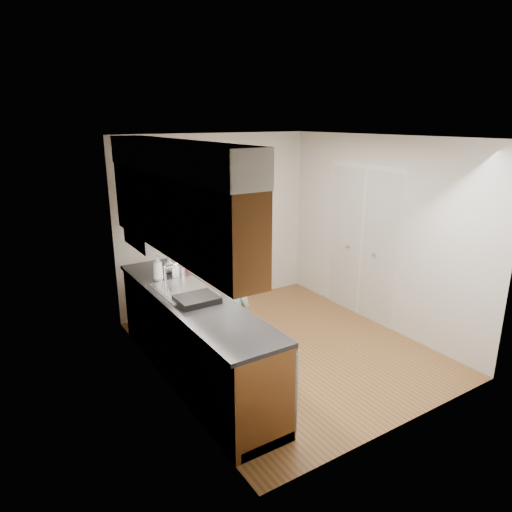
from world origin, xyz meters
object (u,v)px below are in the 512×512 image
(soap_bottle_a, at_px, (158,268))
(steel_can, at_px, (182,273))
(person, at_px, (236,290))
(soap_bottle_b, at_px, (176,269))
(dish_rack, at_px, (197,299))
(soda_can, at_px, (184,267))
(soap_bottle_c, at_px, (169,265))

(soap_bottle_a, distance_m, steel_can, 0.28)
(person, bearing_deg, soap_bottle_b, 50.71)
(soap_bottle_b, relative_size, steel_can, 1.46)
(soap_bottle_b, distance_m, dish_rack, 0.83)
(soap_bottle_b, relative_size, soda_can, 1.47)
(person, height_order, soap_bottle_a, person)
(soap_bottle_b, distance_m, steel_can, 0.09)
(person, height_order, soap_bottle_b, person)
(person, relative_size, soda_can, 13.59)
(soda_can, bearing_deg, soap_bottle_a, -163.88)
(soap_bottle_b, bearing_deg, dish_rack, -98.54)
(soap_bottle_a, height_order, soap_bottle_b, soap_bottle_a)
(soap_bottle_a, bearing_deg, soap_bottle_b, -1.41)
(soap_bottle_c, xyz_separation_m, soda_can, (0.16, -0.08, -0.03))
(soap_bottle_c, height_order, dish_rack, soap_bottle_c)
(person, bearing_deg, soda_can, 36.15)
(soap_bottle_a, bearing_deg, dish_rack, -84.15)
(person, distance_m, soap_bottle_c, 0.92)
(steel_can, bearing_deg, soda_can, 60.24)
(soap_bottle_b, height_order, steel_can, soap_bottle_b)
(soap_bottle_a, xyz_separation_m, soda_can, (0.36, 0.11, -0.09))
(soap_bottle_b, xyz_separation_m, dish_rack, (-0.12, -0.82, -0.06))
(person, bearing_deg, steel_can, 51.10)
(person, xyz_separation_m, dish_rack, (-0.58, -0.24, 0.10))
(person, relative_size, dish_rack, 4.27)
(dish_rack, bearing_deg, soap_bottle_a, 95.89)
(person, bearing_deg, dish_rack, 124.63)
(soda_can, relative_size, dish_rack, 0.31)
(soap_bottle_a, height_order, soap_bottle_c, soap_bottle_a)
(dish_rack, bearing_deg, person, 22.21)
(person, xyz_separation_m, soap_bottle_c, (-0.46, 0.77, 0.17))
(soda_can, bearing_deg, soap_bottle_b, -144.69)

